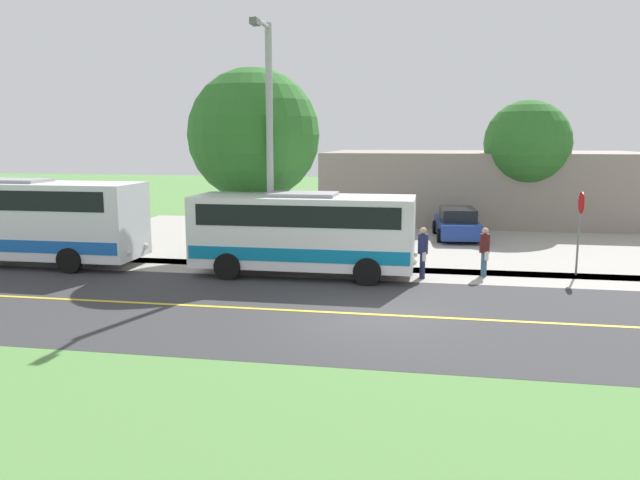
{
  "coord_description": "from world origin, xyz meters",
  "views": [
    {
      "loc": [
        15.9,
        1.34,
        4.64
      ],
      "look_at": [
        -3.5,
        -2.12,
        1.4
      ],
      "focal_mm": 34.53,
      "sensor_mm": 36.0,
      "label": 1
    }
  ],
  "objects_px": {
    "tree_curbside": "(254,135)",
    "tree_lot_edge": "(527,143)",
    "pedestrian_waiting": "(423,251)",
    "stop_sign": "(580,219)",
    "shuttle_bus_front": "(304,230)",
    "transit_bus_rear": "(9,217)",
    "parked_car_near": "(457,224)",
    "street_light_pole": "(269,138)",
    "commercial_building": "(482,185)",
    "pedestrian_with_bags": "(485,250)"
  },
  "relations": [
    {
      "from": "stop_sign",
      "to": "tree_lot_edge",
      "type": "xyz_separation_m",
      "value": [
        -11.3,
        -0.19,
        2.45
      ]
    },
    {
      "from": "shuttle_bus_front",
      "to": "tree_lot_edge",
      "type": "relative_size",
      "value": 1.15
    },
    {
      "from": "street_light_pole",
      "to": "tree_curbside",
      "type": "relative_size",
      "value": 1.15
    },
    {
      "from": "transit_bus_rear",
      "to": "pedestrian_with_bags",
      "type": "distance_m",
      "value": 17.41
    },
    {
      "from": "transit_bus_rear",
      "to": "commercial_building",
      "type": "distance_m",
      "value": 25.04
    },
    {
      "from": "shuttle_bus_front",
      "to": "pedestrian_waiting",
      "type": "relative_size",
      "value": 4.42
    },
    {
      "from": "pedestrian_with_bags",
      "to": "street_light_pole",
      "type": "distance_m",
      "value": 8.32
    },
    {
      "from": "shuttle_bus_front",
      "to": "tree_lot_edge",
      "type": "xyz_separation_m",
      "value": [
        -12.85,
        9.11,
        2.85
      ]
    },
    {
      "from": "tree_curbside",
      "to": "tree_lot_edge",
      "type": "height_order",
      "value": "tree_curbside"
    },
    {
      "from": "transit_bus_rear",
      "to": "parked_car_near",
      "type": "bearing_deg",
      "value": 118.31
    },
    {
      "from": "transit_bus_rear",
      "to": "stop_sign",
      "type": "distance_m",
      "value": 20.6
    },
    {
      "from": "pedestrian_waiting",
      "to": "parked_car_near",
      "type": "bearing_deg",
      "value": 170.51
    },
    {
      "from": "parked_car_near",
      "to": "tree_lot_edge",
      "type": "relative_size",
      "value": 0.68
    },
    {
      "from": "pedestrian_with_bags",
      "to": "pedestrian_waiting",
      "type": "height_order",
      "value": "pedestrian_waiting"
    },
    {
      "from": "transit_bus_rear",
      "to": "stop_sign",
      "type": "height_order",
      "value": "transit_bus_rear"
    },
    {
      "from": "pedestrian_waiting",
      "to": "parked_car_near",
      "type": "xyz_separation_m",
      "value": [
        -8.87,
        1.48,
        -0.24
      ]
    },
    {
      "from": "stop_sign",
      "to": "tree_lot_edge",
      "type": "bearing_deg",
      "value": -179.02
    },
    {
      "from": "transit_bus_rear",
      "to": "shuttle_bus_front",
      "type": "bearing_deg",
      "value": 90.14
    },
    {
      "from": "street_light_pole",
      "to": "transit_bus_rear",
      "type": "bearing_deg",
      "value": -87.93
    },
    {
      "from": "transit_bus_rear",
      "to": "pedestrian_with_bags",
      "type": "relative_size",
      "value": 6.12
    },
    {
      "from": "transit_bus_rear",
      "to": "parked_car_near",
      "type": "distance_m",
      "value": 19.09
    },
    {
      "from": "transit_bus_rear",
      "to": "street_light_pole",
      "type": "relative_size",
      "value": 1.21
    },
    {
      "from": "stop_sign",
      "to": "pedestrian_waiting",
      "type": "bearing_deg",
      "value": -74.97
    },
    {
      "from": "shuttle_bus_front",
      "to": "tree_lot_edge",
      "type": "height_order",
      "value": "tree_lot_edge"
    },
    {
      "from": "tree_lot_edge",
      "to": "commercial_building",
      "type": "height_order",
      "value": "tree_lot_edge"
    },
    {
      "from": "pedestrian_waiting",
      "to": "commercial_building",
      "type": "relative_size",
      "value": 0.1
    },
    {
      "from": "stop_sign",
      "to": "tree_curbside",
      "type": "relative_size",
      "value": 0.39
    },
    {
      "from": "shuttle_bus_front",
      "to": "parked_car_near",
      "type": "xyz_separation_m",
      "value": [
        -9.01,
        5.54,
        -0.88
      ]
    },
    {
      "from": "stop_sign",
      "to": "tree_curbside",
      "type": "bearing_deg",
      "value": -96.27
    },
    {
      "from": "pedestrian_with_bags",
      "to": "commercial_building",
      "type": "distance_m",
      "value": 16.1
    },
    {
      "from": "stop_sign",
      "to": "tree_lot_edge",
      "type": "distance_m",
      "value": 11.56
    },
    {
      "from": "stop_sign",
      "to": "commercial_building",
      "type": "distance_m",
      "value": 15.44
    },
    {
      "from": "transit_bus_rear",
      "to": "parked_car_near",
      "type": "xyz_separation_m",
      "value": [
        -9.04,
        16.78,
        -1.06
      ]
    },
    {
      "from": "stop_sign",
      "to": "tree_curbside",
      "type": "xyz_separation_m",
      "value": [
        -1.3,
        -11.83,
        2.83
      ]
    },
    {
      "from": "street_light_pole",
      "to": "tree_curbside",
      "type": "height_order",
      "value": "street_light_pole"
    },
    {
      "from": "stop_sign",
      "to": "street_light_pole",
      "type": "bearing_deg",
      "value": -83.44
    },
    {
      "from": "transit_bus_rear",
      "to": "commercial_building",
      "type": "relative_size",
      "value": 0.58
    },
    {
      "from": "transit_bus_rear",
      "to": "pedestrian_waiting",
      "type": "bearing_deg",
      "value": 90.64
    },
    {
      "from": "street_light_pole",
      "to": "commercial_building",
      "type": "height_order",
      "value": "street_light_pole"
    },
    {
      "from": "pedestrian_waiting",
      "to": "commercial_building",
      "type": "bearing_deg",
      "value": 169.17
    },
    {
      "from": "pedestrian_waiting",
      "to": "tree_lot_edge",
      "type": "height_order",
      "value": "tree_lot_edge"
    },
    {
      "from": "pedestrian_with_bags",
      "to": "tree_lot_edge",
      "type": "xyz_separation_m",
      "value": [
        -12.03,
        2.98,
        3.52
      ]
    },
    {
      "from": "shuttle_bus_front",
      "to": "pedestrian_with_bags",
      "type": "relative_size",
      "value": 4.57
    },
    {
      "from": "pedestrian_waiting",
      "to": "shuttle_bus_front",
      "type": "bearing_deg",
      "value": -87.98
    },
    {
      "from": "transit_bus_rear",
      "to": "tree_curbside",
      "type": "relative_size",
      "value": 1.39
    },
    {
      "from": "shuttle_bus_front",
      "to": "transit_bus_rear",
      "type": "distance_m",
      "value": 11.24
    },
    {
      "from": "parked_car_near",
      "to": "tree_curbside",
      "type": "relative_size",
      "value": 0.61
    },
    {
      "from": "pedestrian_waiting",
      "to": "stop_sign",
      "type": "distance_m",
      "value": 5.52
    },
    {
      "from": "street_light_pole",
      "to": "parked_car_near",
      "type": "xyz_separation_m",
      "value": [
        -8.68,
        6.82,
        -3.97
      ]
    },
    {
      "from": "shuttle_bus_front",
      "to": "tree_curbside",
      "type": "distance_m",
      "value": 4.99
    }
  ]
}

